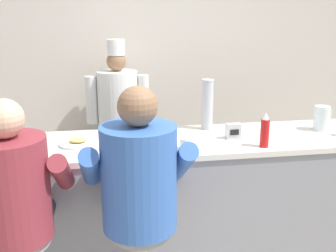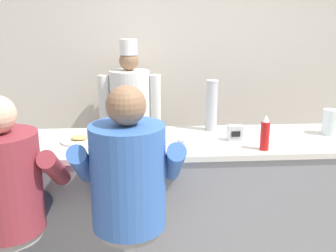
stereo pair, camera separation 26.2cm
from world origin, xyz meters
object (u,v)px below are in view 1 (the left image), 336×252
object	(u,v)px
breakfast_plate	(78,143)
coffee_mug_white	(186,144)
water_pitcher_clear	(322,118)
coffee_mug_blue	(22,146)
cup_stack_steel	(207,104)
napkin_dispenser_chrome	(233,131)
diner_seated_maroon	(14,195)
cook_in_whites_near	(118,112)
ketchup_bottle_red	(265,131)
cereal_bowl	(2,143)
diner_seated_blue	(139,183)

from	to	relation	value
breakfast_plate	coffee_mug_white	size ratio (longest dim) A/B	2.03
water_pitcher_clear	coffee_mug_white	bearing A→B (deg)	-165.93
coffee_mug_blue	cup_stack_steel	xyz separation A→B (m)	(1.39, 0.35, 0.16)
breakfast_plate	water_pitcher_clear	bearing A→B (deg)	1.71
coffee_mug_white	cup_stack_steel	bearing A→B (deg)	60.48
napkin_dispenser_chrome	diner_seated_maroon	bearing A→B (deg)	-157.44
coffee_mug_white	cook_in_whites_near	size ratio (longest dim) A/B	0.08
ketchup_bottle_red	cup_stack_steel	world-z (taller)	cup_stack_steel
cereal_bowl	diner_seated_maroon	xyz separation A→B (m)	(0.21, -0.69, -0.09)
coffee_mug_white	cup_stack_steel	world-z (taller)	cup_stack_steel
breakfast_plate	diner_seated_blue	distance (m)	0.75
coffee_mug_blue	cereal_bowl	bearing A→B (deg)	139.39
water_pitcher_clear	napkin_dispenser_chrome	xyz separation A→B (m)	(-0.78, -0.10, -0.04)
coffee_mug_white	diner_seated_blue	xyz separation A→B (m)	(-0.37, -0.41, -0.09)
diner_seated_maroon	cook_in_whites_near	world-z (taller)	cook_in_whites_near
cook_in_whites_near	cup_stack_steel	bearing A→B (deg)	-57.56
coffee_mug_blue	cup_stack_steel	distance (m)	1.44
coffee_mug_blue	diner_seated_maroon	world-z (taller)	diner_seated_maroon
water_pitcher_clear	cup_stack_steel	world-z (taller)	cup_stack_steel
diner_seated_blue	breakfast_plate	bearing A→B (deg)	120.05
breakfast_plate	cereal_bowl	xyz separation A→B (m)	(-0.53, 0.04, 0.01)
diner_seated_maroon	water_pitcher_clear	bearing A→B (deg)	17.52
cook_in_whites_near	diner_seated_maroon	bearing A→B (deg)	-108.57
ketchup_bottle_red	coffee_mug_blue	world-z (taller)	ketchup_bottle_red
cereal_bowl	coffee_mug_blue	distance (m)	0.22
coffee_mug_blue	cook_in_whites_near	xyz separation A→B (m)	(0.71, 1.43, -0.14)
diner_seated_blue	cook_in_whites_near	world-z (taller)	cook_in_whites_near
diner_seated_maroon	diner_seated_blue	bearing A→B (deg)	0.21
cook_in_whites_near	coffee_mug_blue	bearing A→B (deg)	-116.38
water_pitcher_clear	cereal_bowl	size ratio (longest dim) A/B	1.24
water_pitcher_clear	coffee_mug_blue	distance (m)	2.30
cereal_bowl	coffee_mug_white	bearing A→B (deg)	-12.17
cup_stack_steel	cook_in_whites_near	size ratio (longest dim) A/B	0.24
breakfast_plate	coffee_mug_white	distance (m)	0.79
breakfast_plate	ketchup_bottle_red	bearing A→B (deg)	-11.55
breakfast_plate	cereal_bowl	bearing A→B (deg)	175.90
coffee_mug_blue	napkin_dispenser_chrome	xyz separation A→B (m)	(1.52, 0.07, 0.01)
cereal_bowl	cook_in_whites_near	xyz separation A→B (m)	(0.88, 1.28, -0.12)
breakfast_plate	cereal_bowl	world-z (taller)	cereal_bowl
water_pitcher_clear	coffee_mug_blue	size ratio (longest dim) A/B	1.63
coffee_mug_blue	cup_stack_steel	size ratio (longest dim) A/B	0.30
cereal_bowl	diner_seated_blue	bearing A→B (deg)	-37.14
ketchup_bottle_red	diner_seated_blue	size ratio (longest dim) A/B	0.16
ketchup_bottle_red	cook_in_whites_near	bearing A→B (deg)	121.27
diner_seated_maroon	coffee_mug_white	bearing A→B (deg)	21.17
ketchup_bottle_red	cook_in_whites_near	distance (m)	1.87
ketchup_bottle_red	napkin_dispenser_chrome	xyz separation A→B (m)	(-0.15, 0.23, -0.06)
coffee_mug_white	diner_seated_blue	bearing A→B (deg)	-132.20
breakfast_plate	diner_seated_blue	bearing A→B (deg)	-59.95
coffee_mug_blue	napkin_dispenser_chrome	world-z (taller)	napkin_dispenser_chrome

